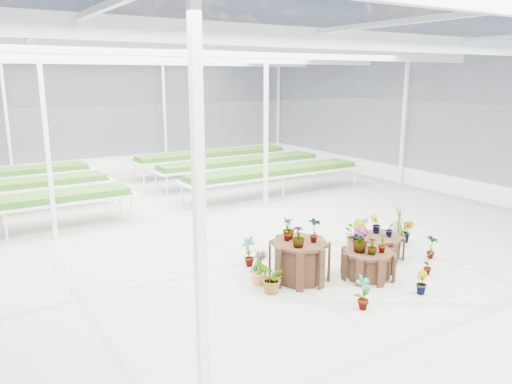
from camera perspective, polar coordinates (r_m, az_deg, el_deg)
ground_plane at (r=10.29m, az=-0.71°, el=-8.53°), size 24.00×24.00×0.00m
greenhouse_shell at (r=9.69m, az=-0.75°, el=3.94°), size 18.00×24.00×4.50m
steel_frame at (r=9.69m, az=-0.75°, el=3.94°), size 18.00×24.00×4.50m
nursery_benches at (r=16.50m, az=-13.85°, el=0.91°), size 16.00×7.00×0.84m
plinth_tall at (r=9.56m, az=4.97°, el=-7.85°), size 1.29×1.29×0.76m
plinth_mid at (r=9.92m, az=12.68°, el=-8.05°), size 1.26×1.26×0.53m
plinth_low at (r=11.07m, az=13.83°, el=-6.05°), size 1.16×1.16×0.47m
nursery_plants at (r=10.26m, az=8.67°, el=-5.95°), size 4.70×3.38×1.27m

